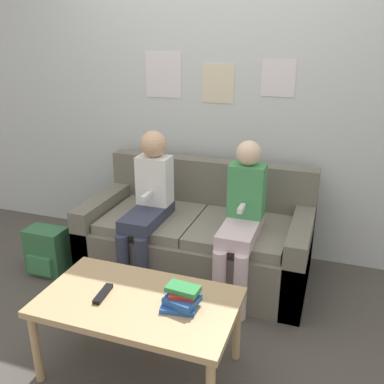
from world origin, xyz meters
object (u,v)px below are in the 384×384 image
(person_left, at_px, (148,200))
(backpack, at_px, (47,251))
(couch, at_px, (198,238))
(coffee_table, at_px, (138,307))
(tv_remote, at_px, (103,294))
(person_right, at_px, (242,215))

(person_left, relative_size, backpack, 3.03)
(couch, bearing_deg, coffee_table, -88.08)
(couch, xyz_separation_m, tv_remote, (-0.15, -1.12, 0.19))
(couch, height_order, person_left, person_left)
(person_right, relative_size, backpack, 2.99)
(person_right, distance_m, tv_remote, 1.07)
(coffee_table, xyz_separation_m, backpack, (-1.11, 0.68, -0.22))
(couch, distance_m, backpack, 1.16)
(person_right, bearing_deg, coffee_table, -110.45)
(person_left, distance_m, tv_remote, 0.96)
(person_right, relative_size, tv_remote, 6.23)
(person_left, xyz_separation_m, backpack, (-0.76, -0.22, -0.44))
(person_right, height_order, backpack, person_right)
(coffee_table, xyz_separation_m, person_right, (0.34, 0.90, 0.20))
(person_left, relative_size, person_right, 1.01)
(person_right, xyz_separation_m, backpack, (-1.45, -0.22, -0.42))
(person_right, bearing_deg, person_left, 179.49)
(tv_remote, xyz_separation_m, backpack, (-0.93, 0.71, -0.28))
(person_left, distance_m, person_right, 0.69)
(coffee_table, distance_m, person_right, 0.98)
(backpack, bearing_deg, couch, 20.86)
(person_left, bearing_deg, backpack, -163.66)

